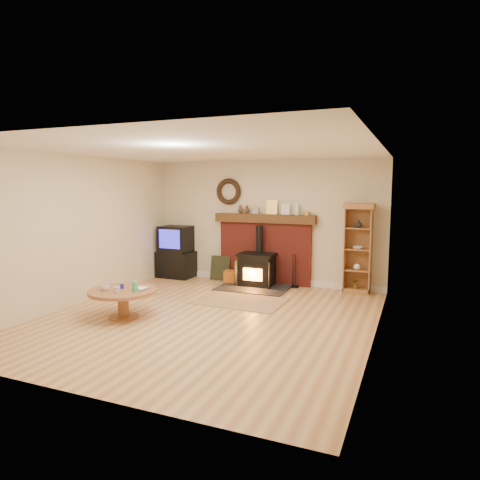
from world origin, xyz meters
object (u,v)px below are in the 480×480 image
at_px(wood_stove, 256,271).
at_px(coffee_table, 123,295).
at_px(tv_unit, 176,253).
at_px(curio_cabinet, 358,248).

distance_m(wood_stove, coffee_table, 3.03).
bearing_deg(coffee_table, tv_unit, 105.37).
height_order(wood_stove, tv_unit, wood_stove).
bearing_deg(coffee_table, curio_cabinet, 43.79).
bearing_deg(curio_cabinet, wood_stove, -171.94).
relative_size(tv_unit, coffee_table, 1.10).
xyz_separation_m(tv_unit, curio_cabinet, (4.01, 0.08, 0.31)).
bearing_deg(coffee_table, wood_stove, 66.50).
relative_size(wood_stove, tv_unit, 1.20).
bearing_deg(tv_unit, wood_stove, -5.57).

